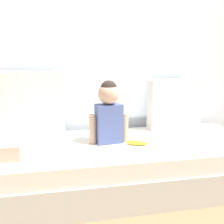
% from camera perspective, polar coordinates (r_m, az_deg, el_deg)
% --- Properties ---
extents(ground_plane, '(12.00, 12.00, 0.00)m').
position_cam_1_polar(ground_plane, '(2.23, 0.49, -15.66)').
color(ground_plane, '#93704C').
extents(back_wall, '(5.49, 0.10, 2.35)m').
position_cam_1_polar(back_wall, '(2.53, -2.16, 15.21)').
color(back_wall, silver).
rests_on(back_wall, ground).
extents(couch, '(2.29, 0.85, 0.37)m').
position_cam_1_polar(couch, '(2.15, 0.50, -11.40)').
color(couch, beige).
rests_on(couch, ground).
extents(throw_pillow_left, '(0.53, 0.16, 0.54)m').
position_cam_1_polar(throw_pillow_left, '(2.30, -16.77, 1.57)').
color(throw_pillow_left, silver).
rests_on(throw_pillow_left, couch).
extents(throw_pillow_right, '(0.47, 0.16, 0.46)m').
position_cam_1_polar(throw_pillow_right, '(2.53, 13.10, 1.65)').
color(throw_pillow_right, silver).
rests_on(throw_pillow_right, couch).
extents(toddler, '(0.31, 0.16, 0.49)m').
position_cam_1_polar(toddler, '(2.04, -0.69, 0.25)').
color(toddler, '#4C5B93').
rests_on(toddler, couch).
extents(banana, '(0.17, 0.11, 0.04)m').
position_cam_1_polar(banana, '(2.05, 5.33, -6.56)').
color(banana, yellow).
rests_on(banana, couch).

